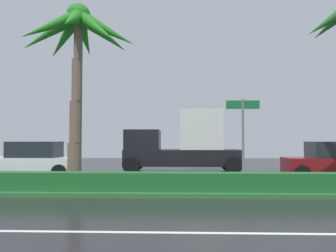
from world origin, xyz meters
The scene contains 9 objects.
ground_plane centered at (0.00, 9.00, -0.05)m, with size 90.00×42.00×0.10m, color black.
near_lane_divider_stripe centered at (0.00, 2.00, 0.00)m, with size 81.00×0.14×0.01m, color white.
median_strip centered at (0.00, 8.00, 0.07)m, with size 85.50×4.00×0.15m, color #2D6B33.
median_hedge centered at (0.00, 6.60, 0.45)m, with size 76.50×0.70×0.60m.
palm_tree_mid_left centered at (-5.34, 8.06, 5.50)m, with size 4.60×4.78×6.77m.
street_name_sign centered at (0.54, 6.81, 2.08)m, with size 1.10×0.08×3.00m.
car_in_traffic_leading centered at (-8.68, 12.03, 0.83)m, with size 4.30×2.02×1.72m.
box_truck_lead centered at (-1.38, 15.08, 1.55)m, with size 6.40×2.64×3.46m.
car_in_traffic_second centered at (5.62, 12.12, 0.83)m, with size 4.30×2.02×1.72m.
Camera 1 is at (-1.50, -5.06, 1.82)m, focal length 38.31 mm.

